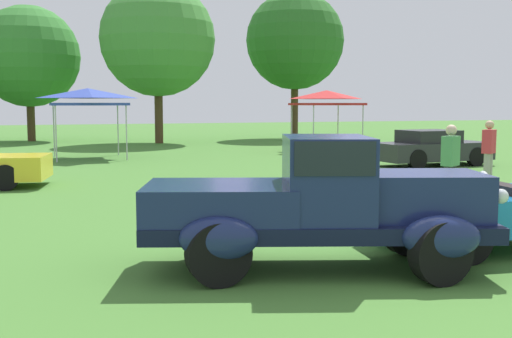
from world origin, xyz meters
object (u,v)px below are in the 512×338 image
(feature_pickup_truck, at_px, (320,202))
(spectator_near_truck, at_px, (450,163))
(canopy_tent_center_field, at_px, (327,97))
(canopy_tent_left_field, at_px, (88,96))
(show_car_charcoal, at_px, (432,148))
(spectator_between_cars, at_px, (489,151))

(feature_pickup_truck, xyz_separation_m, spectator_near_truck, (4.54, 3.43, 0.05))
(feature_pickup_truck, xyz_separation_m, canopy_tent_center_field, (8.84, 17.94, 1.55))
(spectator_near_truck, bearing_deg, feature_pickup_truck, -142.94)
(spectator_near_truck, height_order, canopy_tent_left_field, canopy_tent_left_field)
(show_car_charcoal, height_order, canopy_tent_left_field, canopy_tent_left_field)
(show_car_charcoal, relative_size, canopy_tent_left_field, 1.47)
(spectator_between_cars, height_order, canopy_tent_left_field, canopy_tent_left_field)
(show_car_charcoal, xyz_separation_m, canopy_tent_center_field, (-0.57, 7.03, 1.82))
(show_car_charcoal, bearing_deg, canopy_tent_center_field, 94.64)
(spectator_near_truck, height_order, spectator_between_cars, same)
(feature_pickup_truck, distance_m, spectator_near_truck, 5.68)
(feature_pickup_truck, height_order, spectator_between_cars, feature_pickup_truck)
(feature_pickup_truck, xyz_separation_m, canopy_tent_left_field, (-1.40, 17.78, 1.56))
(canopy_tent_center_field, bearing_deg, spectator_between_cars, -96.48)
(spectator_near_truck, bearing_deg, canopy_tent_left_field, 112.48)
(spectator_between_cars, height_order, canopy_tent_center_field, canopy_tent_center_field)
(spectator_between_cars, xyz_separation_m, canopy_tent_center_field, (1.38, 12.17, 1.51))
(feature_pickup_truck, distance_m, spectator_between_cars, 9.43)
(show_car_charcoal, xyz_separation_m, spectator_near_truck, (-4.87, -7.48, 0.31))
(show_car_charcoal, relative_size, spectator_between_cars, 2.44)
(canopy_tent_center_field, bearing_deg, feature_pickup_truck, -116.24)
(feature_pickup_truck, relative_size, spectator_between_cars, 2.70)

